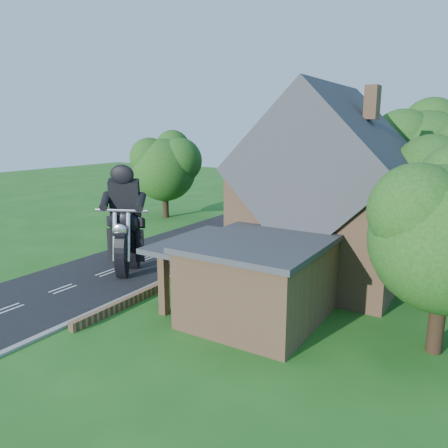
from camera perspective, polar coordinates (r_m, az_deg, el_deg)
The scene contains 17 objects.
ground at distance 25.61m, azimuth -15.00°, elevation -6.18°, with size 120.00×120.00×0.00m, color #1D5718.
road at distance 25.61m, azimuth -15.00°, elevation -6.16°, with size 7.00×80.00×0.02m, color black.
kerb at distance 23.17m, azimuth -8.75°, elevation -7.72°, with size 0.30×80.00×0.12m, color gray.
garden_wall at distance 26.56m, azimuth -0.64°, elevation -4.62°, with size 0.30×22.00×0.40m, color #916849.
house at distance 23.89m, azimuth 13.30°, elevation 3.32°, with size 9.54×8.64×10.24m.
annex at distance 18.64m, azimuth 4.22°, elevation -7.08°, with size 7.05×5.94×3.44m.
tree_behind_house at distance 32.80m, azimuth 25.51°, elevation 8.16°, with size 7.81×7.20×10.08m.
tree_behind_left at distance 35.00m, azimuth 15.74°, elevation 8.27°, with size 6.94×6.40×9.16m.
tree_far_road at distance 39.47m, azimuth -7.26°, elevation 7.74°, with size 6.08×5.60×7.84m.
shrub_a at distance 21.28m, azimuth -7.15°, elevation -8.11°, with size 0.90×0.90×1.10m, color #133C15.
shrub_b at distance 23.16m, azimuth -3.24°, elevation -6.32°, with size 0.90×0.90×1.10m, color #133C15.
shrub_c at distance 25.14m, azimuth 0.05°, elevation -4.78°, with size 0.90×0.90×1.10m, color #133C15.
shrub_d at distance 29.34m, azimuth 5.22°, elevation -2.31°, with size 0.90×0.90×1.10m, color #133C15.
shrub_e at distance 31.53m, azimuth 7.28°, elevation -1.32°, with size 0.90×0.90×1.10m, color #133C15.
shrub_f at distance 33.76m, azimuth 9.06°, elevation -0.46°, with size 0.90×0.90×1.10m, color #133C15.
motorcycle_lead at distance 24.92m, azimuth -12.48°, elevation -4.36°, with size 0.50×1.96×1.83m, color black, non-canonical shape.
motorcycle_follow at distance 28.23m, azimuth -12.75°, elevation -2.54°, with size 0.46×1.82×1.70m, color black, non-canonical shape.
Camera 1 is at (17.99, -16.39, 7.97)m, focal length 35.00 mm.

